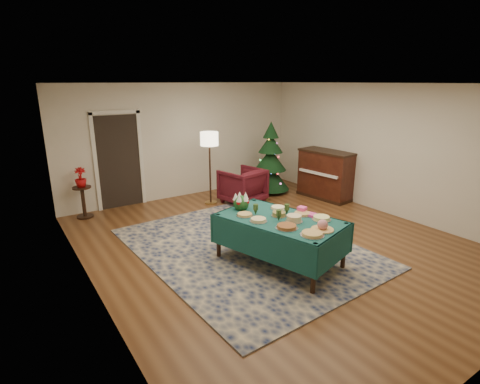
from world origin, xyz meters
TOP-DOWN VIEW (x-y plane):
  - room_shell at (0.00, 0.00)m, footprint 7.00×7.00m
  - doorway at (-1.60, 3.48)m, footprint 1.08×0.04m
  - rug at (-0.56, 0.11)m, footprint 3.38×4.34m
  - buffet_table at (-0.41, -0.63)m, footprint 1.60×2.13m
  - platter_0 at (-0.46, -1.37)m, footprint 0.33×0.33m
  - platter_1 at (-0.22, -1.31)m, footprint 0.32×0.32m
  - platter_2 at (0.07, -1.02)m, footprint 0.28×0.28m
  - platter_3 at (-0.58, -0.98)m, footprint 0.32×0.32m
  - platter_4 at (-0.32, -0.84)m, footprint 0.26×0.26m
  - platter_5 at (-0.02, -0.69)m, footprint 0.28×0.28m
  - platter_6 at (-0.76, -0.54)m, footprint 0.27×0.27m
  - platter_7 at (-0.36, -0.54)m, footprint 0.24×0.24m
  - platter_8 at (-0.15, -0.26)m, footprint 0.25×0.25m
  - platter_9 at (-0.79, -0.23)m, footprint 0.26×0.26m
  - goblet_0 at (-0.62, -0.28)m, footprint 0.08×0.08m
  - goblet_1 at (-0.21, -0.55)m, footprint 0.08×0.08m
  - goblet_2 at (-0.49, -0.69)m, footprint 0.08×0.08m
  - napkin_stack at (0.06, -0.79)m, footprint 0.18×0.18m
  - gift_box at (0.05, -0.61)m, footprint 0.15×0.15m
  - centerpiece at (-0.66, 0.07)m, footprint 0.26×0.27m
  - armchair at (0.81, 2.20)m, footprint 1.02×0.98m
  - floor_lamp at (0.17, 2.56)m, footprint 0.40×0.40m
  - side_table at (-2.48, 3.20)m, footprint 0.37×0.37m
  - potted_plant at (-2.48, 3.20)m, footprint 0.22×0.40m
  - christmas_tree at (1.88, 2.53)m, footprint 1.29×1.29m
  - piano at (2.70, 1.41)m, footprint 0.76×1.39m

SIDE VIEW (x-z plane):
  - rug at x=-0.56m, z-range 0.00..0.02m
  - side_table at x=-2.48m, z-range -0.01..0.65m
  - armchair at x=0.81m, z-range 0.00..0.89m
  - piano at x=2.70m, z-range -0.01..1.14m
  - buffet_table at x=-0.41m, z-range 0.22..0.96m
  - platter_5 at x=-0.02m, z-range 0.73..0.78m
  - platter_8 at x=-0.15m, z-range 0.73..0.78m
  - platter_9 at x=-0.79m, z-range 0.73..0.78m
  - napkin_stack at x=0.06m, z-range 0.74..0.77m
  - platter_0 at x=-0.46m, z-range 0.73..0.78m
  - platter_6 at x=-0.76m, z-range 0.73..0.79m
  - platter_3 at x=-0.58m, z-range 0.73..0.79m
  - platter_2 at x=0.07m, z-range 0.73..0.79m
  - platter_7 at x=-0.36m, z-range 0.73..0.80m
  - potted_plant at x=-2.48m, z-range 0.66..0.88m
  - platter_4 at x=-0.32m, z-range 0.73..0.83m
  - gift_box at x=0.05m, z-range 0.74..0.83m
  - platter_1 at x=-0.22m, z-range 0.72..0.88m
  - christmas_tree at x=1.88m, z-range -0.09..1.70m
  - goblet_0 at x=-0.62m, z-range 0.74..0.91m
  - goblet_1 at x=-0.21m, z-range 0.74..0.91m
  - goblet_2 at x=-0.49m, z-range 0.74..0.91m
  - centerpiece at x=-0.66m, z-range 0.71..1.02m
  - doorway at x=-1.60m, z-range 0.02..2.18m
  - room_shell at x=0.00m, z-range -2.15..4.85m
  - floor_lamp at x=0.17m, z-range 0.58..2.23m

